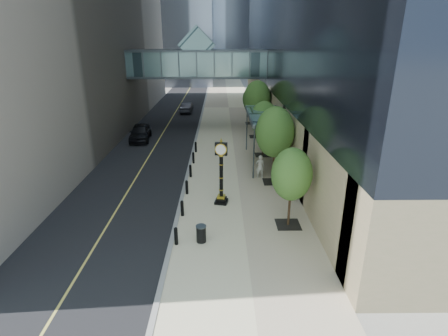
{
  "coord_description": "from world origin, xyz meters",
  "views": [
    {
      "loc": [
        -0.35,
        -14.96,
        10.31
      ],
      "look_at": [
        -0.14,
        4.59,
        3.03
      ],
      "focal_mm": 28.0,
      "sensor_mm": 36.0,
      "label": 1
    }
  ],
  "objects_px": {
    "car_near": "(140,132)",
    "street_clock": "(221,177)",
    "car_far": "(187,107)",
    "pedestrian": "(260,166)",
    "trash_bin": "(201,234)"
  },
  "relations": [
    {
      "from": "car_near",
      "to": "street_clock",
      "type": "bearing_deg",
      "value": -65.58
    },
    {
      "from": "car_near",
      "to": "car_far",
      "type": "relative_size",
      "value": 1.11
    },
    {
      "from": "street_clock",
      "to": "car_near",
      "type": "distance_m",
      "value": 17.77
    },
    {
      "from": "street_clock",
      "to": "pedestrian",
      "type": "xyz_separation_m",
      "value": [
        3.03,
        4.46,
        -0.95
      ]
    },
    {
      "from": "pedestrian",
      "to": "car_near",
      "type": "bearing_deg",
      "value": -47.82
    },
    {
      "from": "street_clock",
      "to": "trash_bin",
      "type": "distance_m",
      "value": 5.04
    },
    {
      "from": "trash_bin",
      "to": "car_near",
      "type": "xyz_separation_m",
      "value": [
        -7.53,
        20.2,
        0.36
      ]
    },
    {
      "from": "pedestrian",
      "to": "car_far",
      "type": "height_order",
      "value": "pedestrian"
    },
    {
      "from": "trash_bin",
      "to": "pedestrian",
      "type": "height_order",
      "value": "pedestrian"
    },
    {
      "from": "street_clock",
      "to": "car_far",
      "type": "distance_m",
      "value": 30.91
    },
    {
      "from": "pedestrian",
      "to": "car_far",
      "type": "relative_size",
      "value": 0.41
    },
    {
      "from": "pedestrian",
      "to": "street_clock",
      "type": "bearing_deg",
      "value": 51.46
    },
    {
      "from": "trash_bin",
      "to": "car_near",
      "type": "height_order",
      "value": "car_near"
    },
    {
      "from": "car_near",
      "to": "trash_bin",
      "type": "bearing_deg",
      "value": -74.22
    },
    {
      "from": "trash_bin",
      "to": "car_far",
      "type": "distance_m",
      "value": 35.4
    }
  ]
}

